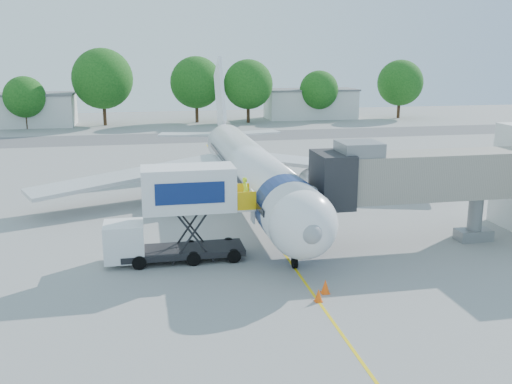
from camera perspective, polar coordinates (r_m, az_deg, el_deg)
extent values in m
plane|color=gray|center=(40.94, 0.44, -2.83)|extent=(160.00, 160.00, 0.00)
cube|color=yellow|center=(40.94, 0.44, -2.83)|extent=(0.15, 70.00, 0.01)
cube|color=#59595B|center=(81.66, -5.51, 5.49)|extent=(120.00, 10.00, 0.01)
cylinder|color=white|center=(43.06, -0.35, 2.12)|extent=(3.70, 28.00, 3.70)
sphere|color=white|center=(29.84, 4.70, -3.24)|extent=(3.70, 3.70, 3.70)
sphere|color=gray|center=(28.43, 5.55, -4.13)|extent=(1.10, 1.10, 1.10)
cone|color=white|center=(59.60, -3.43, 5.37)|extent=(3.70, 6.00, 3.70)
cube|color=white|center=(60.12, -3.62, 9.46)|extent=(0.35, 7.26, 8.29)
cube|color=silver|center=(48.91, 9.29, 2.52)|extent=(16.17, 9.32, 1.42)
cube|color=silver|center=(45.92, -12.29, 1.64)|extent=(16.17, 9.32, 1.42)
cylinder|color=#999BA0|center=(46.16, 6.02, 0.68)|extent=(2.10, 3.60, 2.10)
cylinder|color=#999BA0|center=(44.24, -7.73, 0.05)|extent=(2.10, 3.60, 2.10)
cube|color=black|center=(29.44, 4.88, -2.57)|extent=(2.60, 1.39, 0.81)
cylinder|color=navy|center=(32.62, 3.28, -1.73)|extent=(3.73, 2.00, 3.73)
cylinder|color=silver|center=(31.93, 3.89, -6.33)|extent=(0.16, 0.16, 1.50)
cylinder|color=black|center=(32.08, 3.88, -7.05)|extent=(0.25, 0.64, 0.64)
cylinder|color=black|center=(47.02, 2.08, -0.07)|extent=(0.35, 0.90, 0.90)
cylinder|color=black|center=(46.14, -4.22, -0.37)|extent=(0.35, 0.90, 0.90)
cube|color=gray|center=(36.42, 16.76, 1.61)|extent=(13.60, 2.60, 2.80)
cube|color=black|center=(34.03, 7.63, 1.25)|extent=(2.00, 3.20, 3.20)
cube|color=slate|center=(34.23, 10.27, 4.30)|extent=(2.40, 2.40, 0.80)
cylinder|color=slate|center=(38.83, 21.05, -2.40)|extent=(0.90, 0.90, 3.00)
cube|color=slate|center=(39.15, 20.90, -4.02)|extent=(2.20, 1.20, 0.70)
cylinder|color=black|center=(38.69, 19.77, -4.13)|extent=(0.30, 0.70, 0.70)
cylinder|color=black|center=(39.63, 22.01, -3.91)|extent=(0.30, 0.70, 0.70)
cube|color=black|center=(33.41, -7.29, -5.85)|extent=(7.00, 2.30, 0.35)
cube|color=white|center=(33.12, -13.05, -4.82)|extent=(2.20, 2.20, 2.10)
cube|color=black|center=(32.99, -13.10, -4.07)|extent=(1.90, 2.10, 0.70)
cube|color=white|center=(32.38, -6.78, 0.37)|extent=(5.20, 2.40, 2.50)
cube|color=navy|center=(31.20, -6.60, -0.15)|extent=(3.80, 0.04, 1.20)
cube|color=silver|center=(33.05, -1.27, -1.41)|extent=(1.10, 2.20, 0.10)
cube|color=yellow|center=(31.91, -0.95, -0.94)|extent=(1.10, 0.06, 1.10)
cube|color=yellow|center=(33.92, -1.58, -0.06)|extent=(1.10, 0.06, 1.10)
cylinder|color=black|center=(32.76, -2.23, -6.43)|extent=(0.80, 0.25, 0.80)
cylinder|color=black|center=(34.71, -2.77, -5.25)|extent=(0.80, 0.25, 0.80)
cylinder|color=black|center=(32.42, -11.59, -6.93)|extent=(0.80, 0.25, 0.80)
cylinder|color=black|center=(34.40, -11.58, -5.71)|extent=(0.80, 0.25, 0.80)
imported|color=#B3E117|center=(32.85, -1.07, 0.07)|extent=(0.42, 0.62, 1.65)
cube|color=white|center=(28.02, 16.62, -10.02)|extent=(3.59, 2.17, 1.36)
cube|color=navy|center=(27.85, 16.68, -9.20)|extent=(2.14, 1.89, 0.34)
cylinder|color=black|center=(27.15, 14.32, -11.45)|extent=(0.70, 0.33, 0.68)
cylinder|color=black|center=(28.32, 13.48, -10.30)|extent=(0.70, 0.33, 0.68)
cylinder|color=black|center=(28.07, 19.69, -10.98)|extent=(0.70, 0.33, 0.68)
cylinder|color=black|center=(29.21, 18.65, -9.91)|extent=(0.70, 0.33, 0.68)
cone|color=#FF560D|center=(28.10, 6.27, -10.23)|extent=(0.40, 0.40, 0.64)
cube|color=#FF560D|center=(28.22, 6.25, -10.79)|extent=(0.36, 0.36, 0.04)
cone|color=#FF560D|center=(29.02, 6.95, -9.36)|extent=(0.45, 0.45, 0.72)
cube|color=#FF560D|center=(29.15, 6.93, -9.97)|extent=(0.41, 0.41, 0.04)
cube|color=silver|center=(100.88, -22.80, 7.50)|extent=(18.00, 8.00, 5.00)
cube|color=slate|center=(100.67, -22.94, 8.99)|extent=(18.40, 8.40, 0.30)
cube|color=silver|center=(105.19, 5.47, 8.71)|extent=(16.00, 7.00, 5.00)
cube|color=slate|center=(104.99, 5.51, 10.16)|extent=(16.40, 7.40, 0.30)
cylinder|color=#382314|center=(96.93, -21.95, 6.73)|extent=(0.56, 0.56, 2.89)
sphere|color=#134713|center=(96.62, -22.14, 8.80)|extent=(6.41, 6.41, 6.41)
cylinder|color=#382314|center=(97.49, -14.91, 7.74)|extent=(0.56, 0.56, 4.39)
sphere|color=#134713|center=(97.12, -15.11, 10.89)|extent=(9.76, 9.76, 9.76)
cylinder|color=#382314|center=(98.94, -5.94, 8.07)|extent=(0.56, 0.56, 3.93)
sphere|color=#134713|center=(98.58, -6.01, 10.85)|extent=(8.73, 8.73, 8.73)
cylinder|color=#382314|center=(98.07, -0.78, 8.04)|extent=(0.56, 0.56, 3.75)
sphere|color=#134713|center=(97.72, -0.79, 10.72)|extent=(8.33, 8.33, 8.33)
cylinder|color=#382314|center=(102.73, 6.25, 8.03)|extent=(0.56, 0.56, 3.05)
sphere|color=#134713|center=(102.43, 6.31, 10.11)|extent=(6.79, 6.79, 6.79)
cylinder|color=#382314|center=(108.27, 14.07, 8.16)|extent=(0.56, 0.56, 3.69)
sphere|color=#134713|center=(107.95, 14.21, 10.55)|extent=(8.20, 8.20, 8.20)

